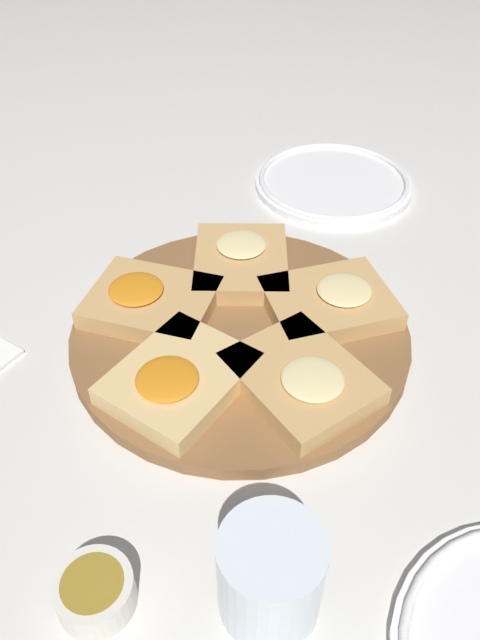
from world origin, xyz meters
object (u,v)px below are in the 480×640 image
(dipping_bowl, at_px, (95,591))
(serving_board, at_px, (240,333))
(water_glass, at_px, (271,575))
(plate_left, at_px, (333,181))

(dipping_bowl, bearing_deg, serving_board, -173.13)
(serving_board, height_order, water_glass, water_glass)
(water_glass, bearing_deg, dipping_bowl, -62.35)
(serving_board, xyz_separation_m, dipping_bowl, (0.32, 0.04, 0.01))
(plate_left, distance_m, water_glass, 0.65)
(water_glass, relative_size, dipping_bowl, 1.39)
(serving_board, bearing_deg, plate_left, -175.67)
(plate_left, height_order, water_glass, water_glass)
(serving_board, bearing_deg, dipping_bowl, 6.87)
(plate_left, bearing_deg, dipping_bowl, 5.51)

